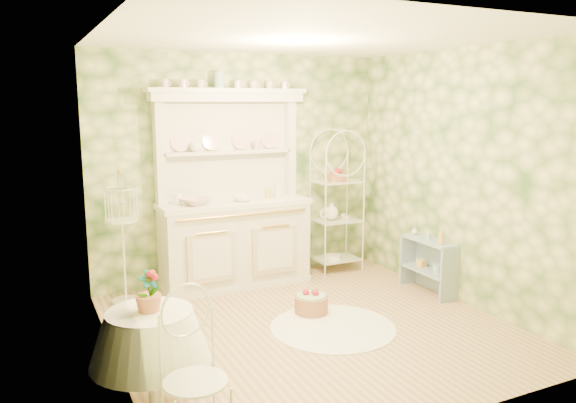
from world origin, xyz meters
name	(u,v)px	position (x,y,z in m)	size (l,w,h in m)	color
floor	(311,327)	(0.00, 0.00, 0.00)	(3.60, 3.60, 0.00)	tan
ceiling	(313,37)	(0.00, 0.00, 2.70)	(3.60, 3.60, 0.00)	white
wall_left	(109,204)	(-1.80, 0.00, 1.35)	(3.60, 3.60, 0.00)	beige
wall_right	(462,177)	(1.80, 0.00, 1.35)	(3.60, 3.60, 0.00)	beige
wall_back	(241,168)	(0.00, 1.80, 1.35)	(3.60, 3.60, 0.00)	beige
wall_front	(446,228)	(0.00, -1.80, 1.35)	(3.60, 3.60, 0.00)	beige
kitchen_dresser	(234,189)	(-0.20, 1.52, 1.15)	(1.87, 0.61, 2.29)	silver
bakers_rack	(337,200)	(1.18, 1.52, 0.92)	(0.57, 0.41, 1.83)	white
side_shelf	(428,265)	(1.68, 0.32, 0.32)	(0.28, 0.74, 0.64)	#8EA6C0
round_table	(151,358)	(-1.68, -0.77, 0.37)	(0.67, 0.67, 0.74)	white
cafe_chair	(195,377)	(-1.54, -1.38, 0.48)	(0.44, 0.44, 0.96)	white
birdcage_stand	(123,234)	(-1.48, 1.45, 0.77)	(0.36, 0.36, 1.54)	white
floor_basket	(311,304)	(0.17, 0.31, 0.10)	(0.32, 0.32, 0.21)	#A46A49
lace_rug	(333,327)	(0.19, -0.10, 0.01)	(1.21, 1.21, 0.01)	white
bowl_floral	(196,204)	(-0.67, 1.46, 1.02)	(0.31, 0.31, 0.08)	white
bowl_white	(243,201)	(-0.12, 1.46, 1.02)	(0.22, 0.22, 0.07)	white
cup_left	(196,149)	(-0.59, 1.67, 1.61)	(0.13, 0.13, 0.10)	white
cup_right	(257,147)	(0.15, 1.67, 1.61)	(0.11, 0.11, 0.10)	white
potted_geranium	(149,294)	(-1.68, -0.80, 0.85)	(0.16, 0.11, 0.30)	#3F7238
bottle_amber	(442,238)	(1.66, 0.11, 0.68)	(0.07, 0.07, 0.18)	gold
bottle_blue	(429,237)	(1.66, 0.31, 0.65)	(0.05, 0.05, 0.10)	#8EB9CA
bottle_glass	(414,232)	(1.68, 0.59, 0.65)	(0.07, 0.07, 0.09)	silver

